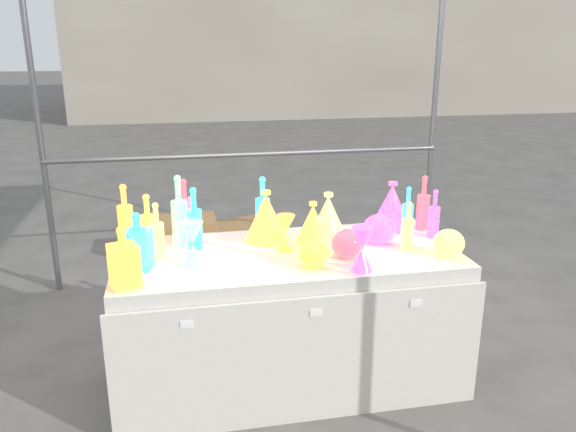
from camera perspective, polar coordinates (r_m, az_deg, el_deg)
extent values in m
plane|color=slate|center=(3.33, 0.00, -15.83)|extent=(80.00, 80.00, 0.00)
cylinder|color=gray|center=(4.39, -23.94, 7.66)|extent=(0.04, 0.04, 2.40)
cylinder|color=gray|center=(4.75, 14.54, 9.18)|extent=(0.04, 0.04, 2.40)
cylinder|color=gray|center=(4.32, -3.84, 6.26)|extent=(3.00, 0.04, 0.04)
cube|color=silver|center=(3.14, 0.00, -10.08)|extent=(1.80, 0.80, 0.75)
cube|color=silver|center=(2.81, 1.72, -14.55)|extent=(1.84, 0.02, 0.68)
cube|color=white|center=(2.61, -10.23, -10.81)|extent=(0.06, 0.00, 0.03)
cube|color=white|center=(2.68, 2.89, -9.78)|extent=(0.06, 0.00, 0.03)
cube|color=white|center=(2.83, 12.86, -8.66)|extent=(0.06, 0.00, 0.03)
cube|color=#B0A693|center=(17.39, 4.16, 20.97)|extent=(14.00, 6.00, 6.00)
cube|color=#A27949|center=(4.94, -10.34, -2.34)|extent=(0.53, 0.39, 0.38)
cube|color=#A27949|center=(5.65, -5.15, -1.30)|extent=(0.88, 0.73, 0.06)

